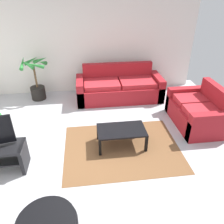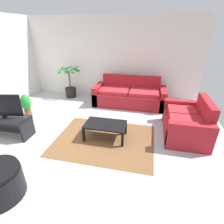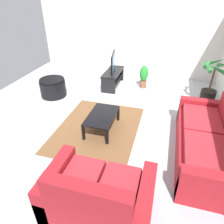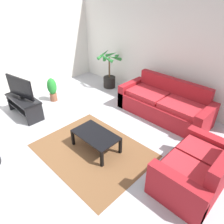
{
  "view_description": "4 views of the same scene",
  "coord_description": "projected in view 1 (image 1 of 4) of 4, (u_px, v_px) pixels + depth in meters",
  "views": [
    {
      "loc": [
        -0.15,
        -3.16,
        2.77
      ],
      "look_at": [
        0.37,
        0.83,
        0.42
      ],
      "focal_mm": 35.52,
      "sensor_mm": 36.0,
      "label": 1
    },
    {
      "loc": [
        1.34,
        -2.94,
        2.27
      ],
      "look_at": [
        0.57,
        0.53,
        0.53
      ],
      "focal_mm": 27.3,
      "sensor_mm": 36.0,
      "label": 2
    },
    {
      "loc": [
        3.87,
        1.45,
        2.65
      ],
      "look_at": [
        0.37,
        0.44,
        0.4
      ],
      "focal_mm": 32.78,
      "sensor_mm": 36.0,
      "label": 3
    },
    {
      "loc": [
        2.94,
        -1.81,
        2.84
      ],
      "look_at": [
        0.49,
        0.7,
        0.68
      ],
      "focal_mm": 33.06,
      "sensor_mm": 36.0,
      "label": 4
    }
  ],
  "objects": [
    {
      "name": "couch_loveseat",
      "position": [
        197.0,
        112.0,
        4.91
      ],
      "size": [
        0.9,
        1.4,
        0.9
      ],
      "color": "maroon",
      "rests_on": "ground"
    },
    {
      "name": "couch_main",
      "position": [
        119.0,
        88.0,
        6.01
      ],
      "size": [
        2.27,
        0.9,
        0.9
      ],
      "color": "maroon",
      "rests_on": "ground"
    },
    {
      "name": "potted_palm",
      "position": [
        37.0,
        82.0,
        5.9
      ],
      "size": [
        0.7,
        0.75,
        1.17
      ],
      "color": "black",
      "rests_on": "ground"
    },
    {
      "name": "wall_back",
      "position": [
        88.0,
        44.0,
        6.01
      ],
      "size": [
        6.0,
        0.06,
        2.7
      ],
      "primitive_type": "cube",
      "color": "silver",
      "rests_on": "ground"
    },
    {
      "name": "ground_plane",
      "position": [
        98.0,
        155.0,
        4.12
      ],
      "size": [
        6.6,
        6.6,
        0.0
      ],
      "primitive_type": "plane",
      "color": "#B2B2B7"
    },
    {
      "name": "coffee_table",
      "position": [
        121.0,
        131.0,
        4.23
      ],
      "size": [
        0.92,
        0.54,
        0.37
      ],
      "color": "black",
      "rests_on": "ground"
    },
    {
      "name": "area_rug",
      "position": [
        122.0,
        148.0,
        4.3
      ],
      "size": [
        2.2,
        1.7,
        0.01
      ],
      "primitive_type": "cube",
      "color": "brown",
      "rests_on": "ground"
    }
  ]
}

